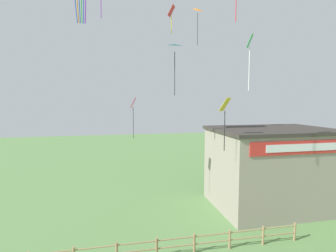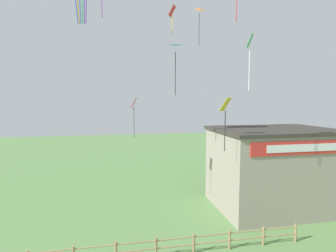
{
  "view_description": "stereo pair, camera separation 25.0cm",
  "coord_description": "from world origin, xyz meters",
  "views": [
    {
      "loc": [
        -3.17,
        -6.13,
        8.17
      ],
      "look_at": [
        0.0,
        8.8,
        6.77
      ],
      "focal_mm": 28.0,
      "sensor_mm": 36.0,
      "label": 1
    },
    {
      "loc": [
        -2.92,
        -6.18,
        8.17
      ],
      "look_at": [
        0.0,
        8.8,
        6.77
      ],
      "focal_mm": 28.0,
      "sensor_mm": 36.0,
      "label": 2
    }
  ],
  "objects": [
    {
      "name": "kite_green_diamond",
      "position": [
        4.09,
        6.98,
        10.8
      ],
      "size": [
        0.54,
        0.61,
        3.0
      ],
      "color": "green"
    },
    {
      "name": "seaside_building",
      "position": [
        8.88,
        11.76,
        3.09
      ],
      "size": [
        9.02,
        6.62,
        6.15
      ],
      "color": "gray",
      "rests_on": "ground_plane"
    },
    {
      "name": "wooden_fence",
      "position": [
        -0.0,
        6.8,
        0.61
      ],
      "size": [
        14.59,
        0.14,
        1.08
      ],
      "color": "#9E7F56",
      "rests_on": "ground_plane"
    },
    {
      "name": "kite_orange_delta",
      "position": [
        4.33,
        16.65,
        16.06
      ],
      "size": [
        0.97,
        0.89,
        3.35
      ],
      "color": "orange"
    },
    {
      "name": "kite_cyan_delta",
      "position": [
        1.01,
        11.39,
        11.88
      ],
      "size": [
        1.15,
        1.14,
        3.53
      ],
      "color": "#2DB2C6"
    },
    {
      "name": "kite_red_diamond",
      "position": [
        0.88,
        11.84,
        14.1
      ],
      "size": [
        0.61,
        0.68,
        1.91
      ],
      "color": "red"
    },
    {
      "name": "kite_yellow_diamond",
      "position": [
        3.57,
        8.84,
        7.5
      ],
      "size": [
        0.87,
        0.86,
        3.29
      ],
      "color": "yellow"
    },
    {
      "name": "kite_pink_diamond",
      "position": [
        -1.78,
        12.02,
        7.6
      ],
      "size": [
        0.52,
        0.65,
        2.81
      ],
      "color": "pink"
    }
  ]
}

